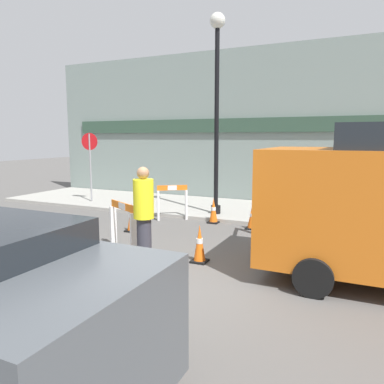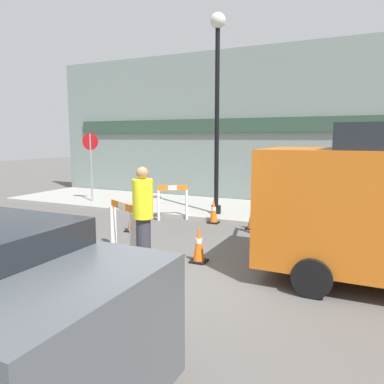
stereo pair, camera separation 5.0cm
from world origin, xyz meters
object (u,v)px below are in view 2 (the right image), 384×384
at_px(person_worker, 143,212).
at_px(person_pedestrian, 286,187).
at_px(stop_sign, 91,156).
at_px(streetlamp_post, 217,89).

relative_size(person_worker, person_pedestrian, 1.08).
bearing_deg(person_worker, stop_sign, 41.21).
relative_size(streetlamp_post, person_worker, 3.12).
bearing_deg(streetlamp_post, person_pedestrian, 0.71).
bearing_deg(person_worker, streetlamp_post, -2.52).
xyz_separation_m(streetlamp_post, person_pedestrian, (2.04, 0.03, -2.73)).
xyz_separation_m(stop_sign, person_worker, (5.15, -4.69, -0.73)).
distance_m(person_worker, person_pedestrian, 4.85).
height_order(streetlamp_post, stop_sign, streetlamp_post).
bearing_deg(streetlamp_post, stop_sign, 177.88).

